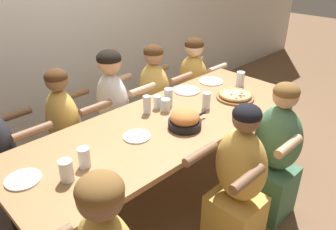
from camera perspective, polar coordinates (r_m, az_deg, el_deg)
ground_plane at (r=2.93m, az=0.00°, el=-14.26°), size 18.00×18.00×0.00m
dining_table at (r=2.52m, az=0.00°, el=-2.47°), size 2.49×0.89×0.76m
pizza_board_main at (r=2.90m, az=11.63°, el=3.32°), size 0.33×0.33×0.05m
skillet_bowl at (r=2.37m, az=2.96°, el=-0.84°), size 0.35×0.24×0.14m
empty_plate_a at (r=3.23m, az=7.51°, el=5.84°), size 0.23×0.23×0.02m
empty_plate_b at (r=3.00m, az=3.28°, el=4.29°), size 0.24×0.24×0.02m
empty_plate_c at (r=2.06m, az=-23.91°, el=-10.22°), size 0.20×0.20×0.02m
empty_plate_d at (r=2.29m, az=-5.45°, el=-3.72°), size 0.19×0.19×0.02m
drinking_glass_a at (r=2.67m, az=6.68°, el=2.50°), size 0.07×0.07×0.14m
drinking_glass_b at (r=2.58m, az=-3.68°, el=1.60°), size 0.06×0.06×0.15m
drinking_glass_c at (r=3.16m, az=12.46°, el=5.98°), size 0.08×0.08×0.14m
drinking_glass_d at (r=1.95m, az=-17.26°, el=-9.39°), size 0.08×0.08×0.13m
drinking_glass_e at (r=2.62m, az=-0.41°, el=1.62°), size 0.07×0.07×0.10m
drinking_glass_f at (r=2.03m, az=-14.37°, el=-7.16°), size 0.07×0.07×0.13m
drinking_glass_g at (r=2.66m, az=-1.87°, el=2.15°), size 0.06×0.06×0.11m
drinking_glass_h at (r=2.70m, az=0.08°, el=2.93°), size 0.07×0.07×0.15m
diner_near_midright at (r=2.63m, az=17.99°, el=-7.28°), size 0.51×0.40×1.13m
diner_far_center at (r=3.02m, az=-9.34°, el=-0.42°), size 0.51×0.40×1.19m
diner_far_right at (r=3.70m, az=4.34°, el=4.44°), size 0.51×0.40×1.10m
diner_far_left at (r=2.68m, az=-26.89°, el=-7.85°), size 0.51×0.40×1.16m
diner_far_midright at (r=3.32m, az=-2.31°, el=1.84°), size 0.51×0.40×1.13m
diner_near_center at (r=2.29m, az=12.05°, el=-12.37°), size 0.51×0.40×1.13m
diner_far_midleft at (r=2.83m, az=-17.17°, el=-4.35°), size 0.51×0.40×1.14m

